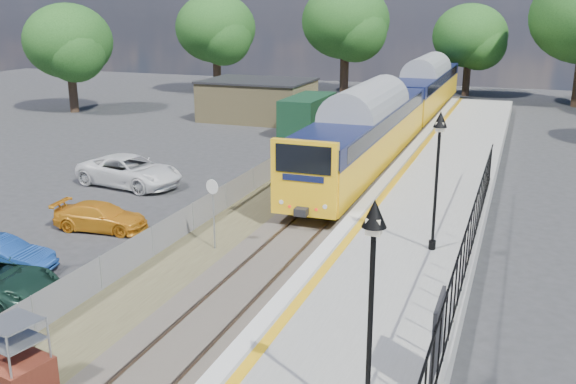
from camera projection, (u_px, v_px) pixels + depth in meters
The scene contains 15 objects.
ground at pixel (207, 328), 17.92m from camera, with size 120.00×120.00×0.00m, color #2D2D30.
track_bed at pixel (304, 219), 26.75m from camera, with size 5.90×80.00×0.29m.
platform at pixel (409, 238), 23.58m from camera, with size 5.00×70.00×0.90m, color gray.
platform_edge at pixel (355, 220), 24.15m from camera, with size 0.90×70.00×0.01m.
victorian_lamp_south at pixel (373, 265), 11.27m from camera, with size 0.44×0.44×4.60m.
victorian_lamp_north at pixel (439, 149), 20.34m from camera, with size 0.44×0.44×4.60m.
palisade_fence at pixel (460, 270), 17.22m from camera, with size 0.12×26.00×2.00m.
wire_fence at pixel (245, 185), 29.95m from camera, with size 0.06×52.00×1.20m.
outbuilding at pixel (267, 102), 49.22m from camera, with size 10.80×10.10×3.12m.
tree_line at pixel (452, 31), 53.39m from camera, with size 56.80×43.80×11.88m.
train at pixel (403, 103), 43.07m from camera, with size 2.82×40.83×3.51m.
brick_plinth at pixel (17, 361), 14.54m from camera, with size 1.43×1.43×1.95m.
speed_sign at pixel (213, 203), 23.16m from camera, with size 0.54×0.16×2.71m.
car_yellow at pixel (101, 217), 25.65m from camera, with size 1.55×3.81×1.11m, color orange.
car_white at pixel (130, 171), 31.89m from camera, with size 2.52×5.46×1.52m, color white.
Camera 1 is at (7.75, -14.33, 8.68)m, focal length 40.00 mm.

